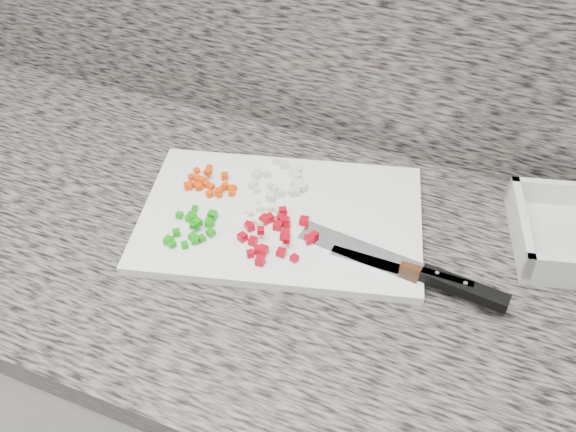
{
  "coord_description": "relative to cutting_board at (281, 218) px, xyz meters",
  "views": [
    {
      "loc": [
        0.34,
        0.82,
        1.58
      ],
      "look_at": [
        0.07,
        1.47,
        0.93
      ],
      "focal_mm": 40.0,
      "sensor_mm": 36.0,
      "label": 1
    }
  ],
  "objects": [
    {
      "name": "green_pepper_pile",
      "position": [
        -0.11,
        -0.08,
        0.01
      ],
      "size": [
        0.08,
        0.09,
        0.02
      ],
      "color": "#15980D",
      "rests_on": "cutting_board"
    },
    {
      "name": "cabinet",
      "position": [
        -0.05,
        -0.05,
        -0.48
      ],
      "size": [
        3.92,
        0.62,
        0.86
      ],
      "primitive_type": "cube",
      "color": "silver",
      "rests_on": "ground"
    },
    {
      "name": "onion_pile",
      "position": [
        -0.02,
        0.07,
        0.01
      ],
      "size": [
        0.1,
        0.1,
        0.01
      ],
      "color": "silver",
      "rests_on": "cutting_board"
    },
    {
      "name": "paring_knife",
      "position": [
        0.23,
        -0.05,
        0.01
      ],
      "size": [
        0.2,
        0.02,
        0.02
      ],
      "rotation": [
        0.0,
        0.0,
        -0.01
      ],
      "color": "white",
      "rests_on": "cutting_board"
    },
    {
      "name": "chef_knife",
      "position": [
        0.24,
        -0.04,
        0.01
      ],
      "size": [
        0.31,
        0.07,
        0.02
      ],
      "rotation": [
        0.0,
        0.0,
        -0.12
      ],
      "color": "white",
      "rests_on": "cutting_board"
    },
    {
      "name": "carrot_pile",
      "position": [
        -0.13,
        0.02,
        0.01
      ],
      "size": [
        0.09,
        0.07,
        0.02
      ],
      "color": "#E74205",
      "rests_on": "cutting_board"
    },
    {
      "name": "red_pepper_pile",
      "position": [
        0.01,
        -0.05,
        0.01
      ],
      "size": [
        0.11,
        0.12,
        0.02
      ],
      "color": "#B80213",
      "rests_on": "cutting_board"
    },
    {
      "name": "garlic_pile",
      "position": [
        -0.03,
        -0.01,
        0.01
      ],
      "size": [
        0.05,
        0.06,
        0.01
      ],
      "color": "#F3EABC",
      "rests_on": "cutting_board"
    },
    {
      "name": "countertop",
      "position": [
        -0.05,
        -0.05,
        -0.03
      ],
      "size": [
        3.96,
        0.64,
        0.04
      ],
      "primitive_type": "cube",
      "color": "slate",
      "rests_on": "cabinet"
    },
    {
      "name": "cutting_board",
      "position": [
        0.0,
        0.0,
        0.0
      ],
      "size": [
        0.49,
        0.39,
        0.01
      ],
      "primitive_type": "cube",
      "rotation": [
        0.0,
        0.0,
        0.26
      ],
      "color": "white",
      "rests_on": "countertop"
    }
  ]
}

